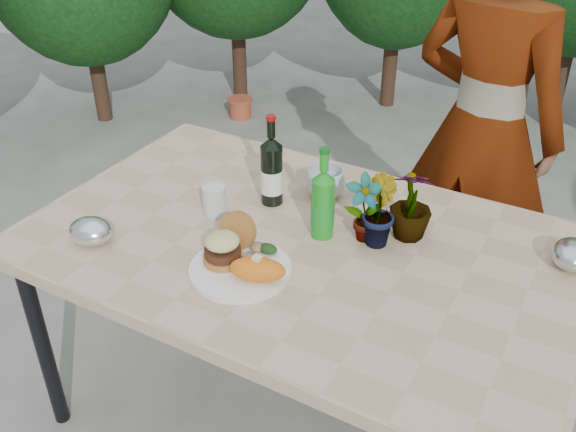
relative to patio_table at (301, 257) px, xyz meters
The scene contains 17 objects.
ground 0.69m from the patio_table, ahead, with size 80.00×80.00×0.00m, color slate.
patio_table is the anchor object (origin of this frame).
dinner_plate 0.23m from the patio_table, 109.55° to the right, with size 0.28×0.28×0.01m, color white.
burger_stack 0.26m from the patio_table, 124.07° to the right, with size 0.11×0.16×0.11m.
sweet_potato 0.25m from the patio_table, 91.72° to the right, with size 0.15×0.08×0.06m, color orange.
grilled_veg 0.16m from the patio_table, 116.01° to the right, with size 0.08×0.05×0.03m.
wine_bottle 0.29m from the patio_table, 141.64° to the left, with size 0.07×0.07×0.30m.
sparkling_water 0.18m from the patio_table, 56.70° to the left, with size 0.07×0.07×0.28m.
plastic_cup 0.32m from the patio_table, behind, with size 0.07×0.07×0.10m, color silver.
seedling_left 0.24m from the patio_table, 31.79° to the left, with size 0.11×0.07×0.21m, color #245F20.
seedling_mid 0.27m from the patio_table, 28.87° to the left, with size 0.11×0.09×0.21m, color #266121.
seedling_right 0.36m from the patio_table, 34.51° to the left, with size 0.12×0.12×0.22m, color #23551D.
blue_bowl 0.29m from the patio_table, 101.72° to the left, with size 0.13×0.13×0.10m, color silver.
foil_packet_left 0.61m from the patio_table, 149.97° to the right, with size 0.13×0.11×0.08m, color silver.
foil_packet_right 0.75m from the patio_table, 20.00° to the left, with size 0.13×0.11×0.08m, color #B0B2B7.
person 0.93m from the patio_table, 71.81° to the left, with size 0.59×0.39×1.63m, color #98654C.
terracotta_pot 2.70m from the patio_table, 127.48° to the left, with size 0.17×0.17×0.14m.
Camera 1 is at (0.72, -1.36, 1.81)m, focal length 40.00 mm.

